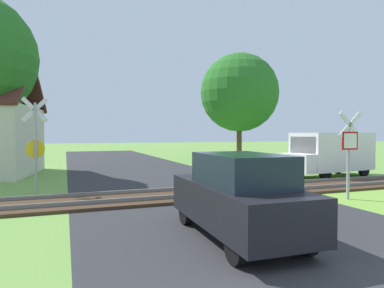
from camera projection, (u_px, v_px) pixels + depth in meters
The scene contains 7 objects.
road_asphalt at pixel (328, 266), 5.64m from camera, with size 7.95×80.00×0.01m, color #2D2D30.
rail_track at pixel (189, 194), 12.00m from camera, with size 60.00×2.60×0.22m.
stop_sign_near at pixel (349, 148), 11.35m from camera, with size 0.88×0.17×2.93m.
crossing_sign_far at pixel (35, 142), 11.95m from camera, with size 0.85×0.27×3.47m.
tree_far at pixel (239, 93), 29.59m from camera, with size 6.76×6.76×9.14m.
mail_truck at pixel (330, 152), 17.40m from camera, with size 5.11×2.51×2.24m.
parked_car at pixel (238, 196), 7.15m from camera, with size 1.74×4.04×1.78m.
Camera 1 is at (-4.05, -2.44, 2.19)m, focal length 32.00 mm.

